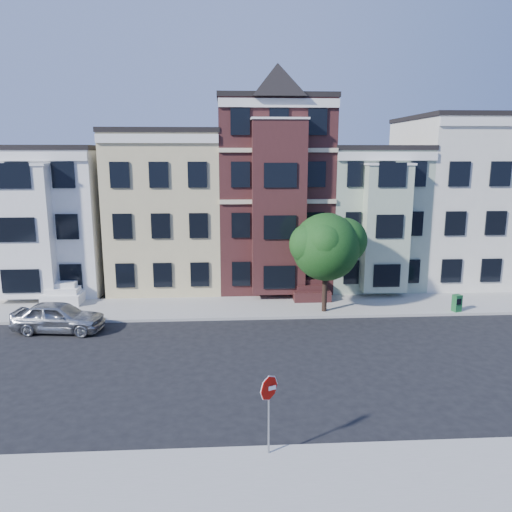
{
  "coord_description": "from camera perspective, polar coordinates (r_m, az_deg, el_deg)",
  "views": [
    {
      "loc": [
        -3.1,
        -19.63,
        8.93
      ],
      "look_at": [
        -1.76,
        2.83,
        4.2
      ],
      "focal_mm": 35.0,
      "sensor_mm": 36.0,
      "label": 1
    }
  ],
  "objects": [
    {
      "name": "ground",
      "position": [
        21.79,
        5.19,
        -12.38
      ],
      "size": [
        120.0,
        120.0,
        0.0
      ],
      "primitive_type": "plane",
      "color": "black"
    },
    {
      "name": "far_sidewalk",
      "position": [
        29.18,
        2.86,
        -5.81
      ],
      "size": [
        60.0,
        4.0,
        0.15
      ],
      "primitive_type": "cube",
      "color": "#9E9B93",
      "rests_on": "ground"
    },
    {
      "name": "near_sidewalk",
      "position": [
        14.94,
        10.2,
        -24.68
      ],
      "size": [
        60.0,
        4.0,
        0.15
      ],
      "primitive_type": "cube",
      "color": "#9E9B93",
      "rests_on": "ground"
    },
    {
      "name": "house_white",
      "position": [
        36.41,
        -22.53,
        3.98
      ],
      "size": [
        8.0,
        9.0,
        9.0
      ],
      "primitive_type": "cube",
      "color": "white",
      "rests_on": "ground"
    },
    {
      "name": "house_yellow",
      "position": [
        34.57,
        -9.92,
        5.17
      ],
      "size": [
        7.0,
        9.0,
        10.0
      ],
      "primitive_type": "cube",
      "color": "#CDBC88",
      "rests_on": "ground"
    },
    {
      "name": "house_brown",
      "position": [
        34.39,
        1.77,
        6.98
      ],
      "size": [
        7.0,
        9.0,
        12.0
      ],
      "primitive_type": "cube",
      "color": "#3C1B1A",
      "rests_on": "ground"
    },
    {
      "name": "house_green",
      "position": [
        35.73,
        12.23,
        4.48
      ],
      "size": [
        6.0,
        9.0,
        9.0
      ],
      "primitive_type": "cube",
      "color": "#9EAF94",
      "rests_on": "ground"
    },
    {
      "name": "house_cream",
      "position": [
        38.11,
        22.54,
        5.81
      ],
      "size": [
        8.0,
        9.0,
        11.0
      ],
      "primitive_type": "cube",
      "color": "silver",
      "rests_on": "ground"
    },
    {
      "name": "street_tree",
      "position": [
        27.56,
        7.98,
        0.52
      ],
      "size": [
        7.75,
        7.75,
        6.82
      ],
      "primitive_type": null,
      "rotation": [
        0.0,
        0.0,
        -0.42
      ],
      "color": "#22521E",
      "rests_on": "far_sidewalk"
    },
    {
      "name": "parked_car",
      "position": [
        27.16,
        -21.65,
        -6.48
      ],
      "size": [
        4.71,
        2.35,
        1.54
      ],
      "primitive_type": "imported",
      "rotation": [
        0.0,
        0.0,
        1.45
      ],
      "color": "#9FA2A7",
      "rests_on": "ground"
    },
    {
      "name": "newspaper_box",
      "position": [
        30.13,
        21.98,
        -5.01
      ],
      "size": [
        0.52,
        0.49,
        0.96
      ],
      "primitive_type": "cube",
      "rotation": [
        0.0,
        0.0,
        0.3
      ],
      "color": "#1E6231",
      "rests_on": "far_sidewalk"
    },
    {
      "name": "stop_sign",
      "position": [
        15.21,
        1.47,
        -17.18
      ],
      "size": [
        0.75,
        0.4,
        2.79
      ],
      "primitive_type": null,
      "rotation": [
        0.0,
        0.0,
        0.4
      ],
      "color": "#A10500",
      "rests_on": "near_sidewalk"
    }
  ]
}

